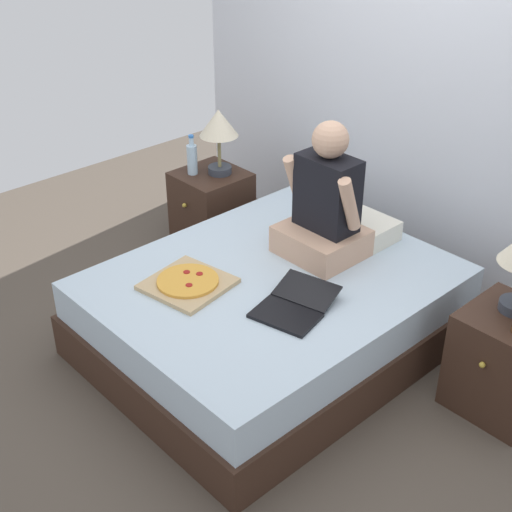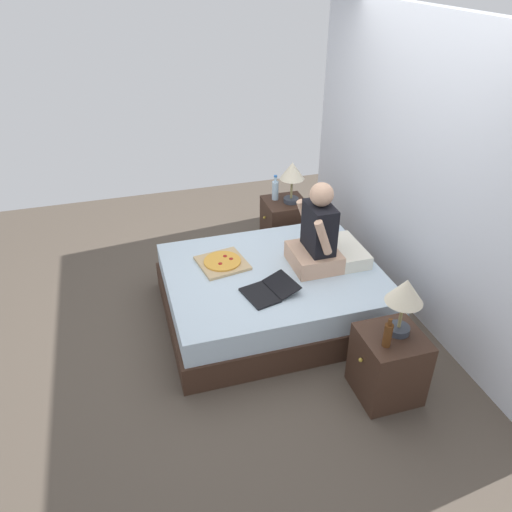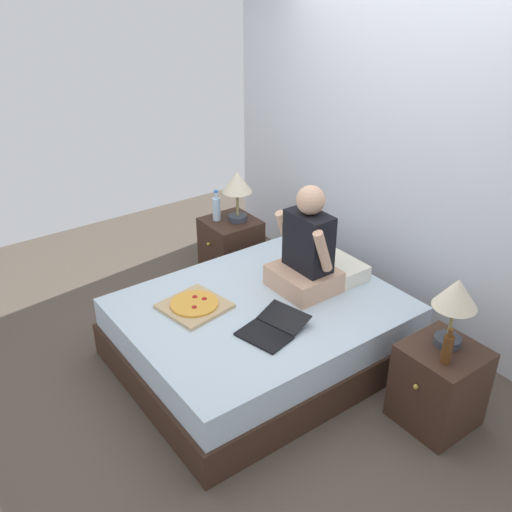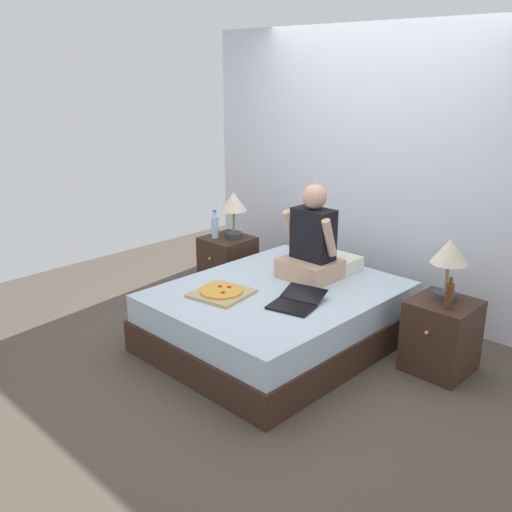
# 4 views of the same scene
# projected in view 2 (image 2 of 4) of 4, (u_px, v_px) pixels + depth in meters

# --- Properties ---
(ground_plane) EXTENTS (5.92, 5.92, 0.00)m
(ground_plane) POSITION_uv_depth(u_px,v_px,m) (272.00, 313.00, 4.59)
(ground_plane) COLOR #4C4238
(wall_back) EXTENTS (3.92, 0.12, 2.50)m
(wall_back) POSITION_uv_depth(u_px,v_px,m) (420.00, 170.00, 4.25)
(wall_back) COLOR silver
(wall_back) RESTS_ON ground
(bed) EXTENTS (1.53, 1.89, 0.47)m
(bed) POSITION_uv_depth(u_px,v_px,m) (272.00, 293.00, 4.47)
(bed) COLOR #382319
(bed) RESTS_ON ground
(nightstand_left) EXTENTS (0.44, 0.47, 0.54)m
(nightstand_left) POSITION_uv_depth(u_px,v_px,m) (285.00, 224.00, 5.50)
(nightstand_left) COLOR #382319
(nightstand_left) RESTS_ON ground
(lamp_on_left_nightstand) EXTENTS (0.26, 0.26, 0.45)m
(lamp_on_left_nightstand) POSITION_uv_depth(u_px,v_px,m) (292.00, 174.00, 5.16)
(lamp_on_left_nightstand) COLOR #333842
(lamp_on_left_nightstand) RESTS_ON nightstand_left
(water_bottle) EXTENTS (0.07, 0.07, 0.28)m
(water_bottle) POSITION_uv_depth(u_px,v_px,m) (275.00, 190.00, 5.34)
(water_bottle) COLOR silver
(water_bottle) RESTS_ON nightstand_left
(nightstand_right) EXTENTS (0.44, 0.47, 0.54)m
(nightstand_right) POSITION_uv_depth(u_px,v_px,m) (388.00, 365.00, 3.64)
(nightstand_right) COLOR #382319
(nightstand_right) RESTS_ON ground
(lamp_on_right_nightstand) EXTENTS (0.26, 0.26, 0.45)m
(lamp_on_right_nightstand) POSITION_uv_depth(u_px,v_px,m) (405.00, 295.00, 3.36)
(lamp_on_right_nightstand) COLOR #333842
(lamp_on_right_nightstand) RESTS_ON nightstand_right
(beer_bottle) EXTENTS (0.06, 0.06, 0.23)m
(beer_bottle) POSITION_uv_depth(u_px,v_px,m) (388.00, 335.00, 3.37)
(beer_bottle) COLOR #512D14
(beer_bottle) RESTS_ON nightstand_right
(pillow) EXTENTS (0.52, 0.34, 0.12)m
(pillow) POSITION_uv_depth(u_px,v_px,m) (342.00, 252.00, 4.49)
(pillow) COLOR silver
(pillow) RESTS_ON bed
(person_seated) EXTENTS (0.47, 0.40, 0.78)m
(person_seated) POSITION_uv_depth(u_px,v_px,m) (317.00, 237.00, 4.27)
(person_seated) COLOR tan
(person_seated) RESTS_ON bed
(laptop) EXTENTS (0.41, 0.48, 0.07)m
(laptop) POSITION_uv_depth(u_px,v_px,m) (267.00, 292.00, 4.04)
(laptop) COLOR black
(laptop) RESTS_ON bed
(pizza_box) EXTENTS (0.46, 0.46, 0.05)m
(pizza_box) POSITION_uv_depth(u_px,v_px,m) (222.00, 262.00, 4.42)
(pizza_box) COLOR tan
(pizza_box) RESTS_ON bed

